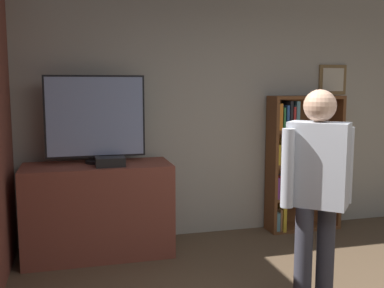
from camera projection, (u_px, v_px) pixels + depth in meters
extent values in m
cube|color=#B2AD9E|center=(224.00, 114.00, 5.03)|extent=(6.48, 0.06, 2.70)
cube|color=olive|center=(332.00, 80.00, 5.28)|extent=(0.35, 0.02, 0.34)
cube|color=beige|center=(333.00, 80.00, 5.26)|extent=(0.27, 0.01, 0.27)
cube|color=brown|center=(98.00, 210.00, 4.40)|extent=(1.42, 0.60, 0.91)
cylinder|color=black|center=(97.00, 161.00, 4.41)|extent=(0.22, 0.22, 0.03)
cylinder|color=black|center=(96.00, 157.00, 4.41)|extent=(0.06, 0.06, 0.05)
cube|color=black|center=(95.00, 116.00, 4.35)|extent=(0.96, 0.04, 0.79)
cube|color=#8C9EC6|center=(95.00, 117.00, 4.33)|extent=(0.92, 0.01, 0.76)
cube|color=black|center=(110.00, 162.00, 4.23)|extent=(0.27, 0.18, 0.09)
cube|color=brown|center=(272.00, 165.00, 5.06)|extent=(0.04, 0.28, 1.55)
cube|color=brown|center=(335.00, 162.00, 5.26)|extent=(0.04, 0.28, 1.55)
cube|color=brown|center=(299.00, 161.00, 5.29)|extent=(0.85, 0.01, 1.55)
cube|color=brown|center=(302.00, 227.00, 5.26)|extent=(0.78, 0.28, 0.04)
cube|color=brown|center=(303.00, 196.00, 5.21)|extent=(0.78, 0.28, 0.04)
cube|color=brown|center=(304.00, 163.00, 5.16)|extent=(0.78, 0.28, 0.04)
cube|color=brown|center=(305.00, 130.00, 5.11)|extent=(0.78, 0.28, 0.04)
cube|color=brown|center=(306.00, 97.00, 5.06)|extent=(0.78, 0.28, 0.04)
cube|color=#5B8E99|center=(274.00, 220.00, 5.13)|extent=(0.04, 0.25, 0.23)
cube|color=#99663D|center=(277.00, 219.00, 5.13)|extent=(0.02, 0.22, 0.26)
cube|color=gold|center=(281.00, 217.00, 5.14)|extent=(0.04, 0.23, 0.29)
cube|color=#7A3889|center=(274.00, 187.00, 5.08)|extent=(0.02, 0.25, 0.24)
cube|color=red|center=(278.00, 186.00, 5.09)|extent=(0.04, 0.24, 0.25)
cube|color=#2D569E|center=(282.00, 186.00, 5.09)|extent=(0.04, 0.22, 0.24)
cube|color=gold|center=(275.00, 154.00, 5.04)|extent=(0.02, 0.26, 0.23)
cube|color=#99663D|center=(278.00, 155.00, 5.03)|extent=(0.03, 0.22, 0.20)
cube|color=gold|center=(282.00, 151.00, 5.02)|extent=(0.04, 0.20, 0.28)
cube|color=orange|center=(277.00, 116.00, 4.97)|extent=(0.04, 0.23, 0.29)
cube|color=#338447|center=(280.00, 118.00, 4.98)|extent=(0.02, 0.22, 0.24)
cube|color=#2D569E|center=(284.00, 117.00, 4.97)|extent=(0.03, 0.20, 0.27)
cube|color=#232328|center=(287.00, 115.00, 4.99)|extent=(0.03, 0.22, 0.31)
cube|color=red|center=(290.00, 118.00, 5.01)|extent=(0.03, 0.23, 0.25)
cube|color=#5B8E99|center=(294.00, 115.00, 5.01)|extent=(0.04, 0.21, 0.31)
cylinder|color=#383842|center=(303.00, 261.00, 3.26)|extent=(0.13, 0.13, 0.81)
cylinder|color=#383842|center=(325.00, 258.00, 3.30)|extent=(0.13, 0.13, 0.81)
cube|color=#B7BCC6|center=(318.00, 165.00, 3.19)|extent=(0.46, 0.44, 0.61)
sphere|color=tan|center=(320.00, 106.00, 3.13)|extent=(0.23, 0.23, 0.23)
cylinder|color=#B7BCC6|center=(347.00, 165.00, 3.25)|extent=(0.09, 0.09, 0.56)
cylinder|color=#B7BCC6|center=(288.00, 168.00, 3.13)|extent=(0.09, 0.09, 0.56)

